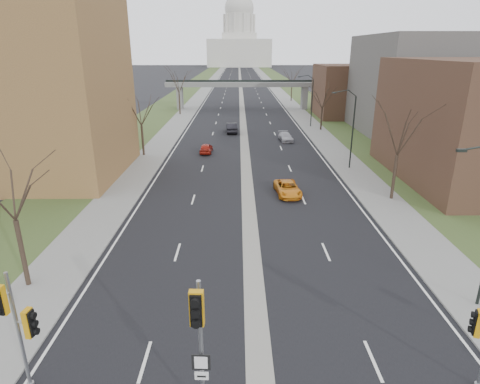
{
  "coord_description": "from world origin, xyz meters",
  "views": [
    {
      "loc": [
        -0.9,
        -12.01,
        12.89
      ],
      "look_at": [
        -0.79,
        12.98,
        3.96
      ],
      "focal_mm": 30.0,
      "sensor_mm": 36.0,
      "label": 1
    }
  ],
  "objects_px": {
    "signal_pole_left": "(16,319)",
    "car_left_far": "(231,128)",
    "car_right_near": "(288,188)",
    "car_left_near": "(206,148)",
    "car_right_mid": "(286,137)",
    "signal_pole_median": "(199,331)"
  },
  "relations": [
    {
      "from": "car_right_mid",
      "to": "signal_pole_median",
      "type": "bearing_deg",
      "value": -105.3
    },
    {
      "from": "signal_pole_median",
      "to": "car_left_far",
      "type": "bearing_deg",
      "value": 92.2
    },
    {
      "from": "signal_pole_median",
      "to": "car_right_mid",
      "type": "distance_m",
      "value": 48.5
    },
    {
      "from": "signal_pole_left",
      "to": "signal_pole_median",
      "type": "bearing_deg",
      "value": -3.72
    },
    {
      "from": "signal_pole_median",
      "to": "car_right_mid",
      "type": "relative_size",
      "value": 1.37
    },
    {
      "from": "signal_pole_median",
      "to": "car_right_mid",
      "type": "height_order",
      "value": "signal_pole_median"
    },
    {
      "from": "car_left_near",
      "to": "car_right_mid",
      "type": "distance_m",
      "value": 13.37
    },
    {
      "from": "car_right_near",
      "to": "car_right_mid",
      "type": "xyz_separation_m",
      "value": [
        2.43,
        23.34,
        -0.02
      ]
    },
    {
      "from": "signal_pole_median",
      "to": "car_left_far",
      "type": "xyz_separation_m",
      "value": [
        0.22,
        54.16,
        -3.22
      ]
    },
    {
      "from": "signal_pole_left",
      "to": "car_right_mid",
      "type": "height_order",
      "value": "signal_pole_left"
    },
    {
      "from": "signal_pole_left",
      "to": "car_left_far",
      "type": "bearing_deg",
      "value": 90.16
    },
    {
      "from": "signal_pole_median",
      "to": "car_left_far",
      "type": "height_order",
      "value": "signal_pole_median"
    },
    {
      "from": "car_left_far",
      "to": "car_right_near",
      "type": "bearing_deg",
      "value": 96.35
    },
    {
      "from": "signal_pole_left",
      "to": "car_left_near",
      "type": "bearing_deg",
      "value": 91.99
    },
    {
      "from": "signal_pole_left",
      "to": "car_left_far",
      "type": "xyz_separation_m",
      "value": [
        7.15,
        52.74,
        -2.67
      ]
    },
    {
      "from": "car_right_near",
      "to": "signal_pole_median",
      "type": "bearing_deg",
      "value": -108.52
    },
    {
      "from": "car_left_far",
      "to": "car_right_near",
      "type": "height_order",
      "value": "car_left_far"
    },
    {
      "from": "signal_pole_median",
      "to": "car_right_near",
      "type": "distance_m",
      "value": 25.25
    },
    {
      "from": "car_right_near",
      "to": "signal_pole_left",
      "type": "bearing_deg",
      "value": -124.13
    },
    {
      "from": "car_left_far",
      "to": "car_right_near",
      "type": "xyz_separation_m",
      "value": [
        5.72,
        -29.85,
        -0.16
      ]
    },
    {
      "from": "car_left_near",
      "to": "car_right_near",
      "type": "relative_size",
      "value": 0.83
    },
    {
      "from": "signal_pole_median",
      "to": "car_left_near",
      "type": "height_order",
      "value": "signal_pole_median"
    }
  ]
}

